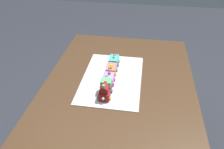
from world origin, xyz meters
name	(u,v)px	position (x,y,z in m)	size (l,w,h in m)	color
dining_table	(119,96)	(0.00, 0.00, 0.63)	(1.40, 1.00, 0.74)	#4C331E
cake_board	(112,78)	(0.06, 0.06, 0.74)	(0.60, 0.40, 0.00)	silver
cake_locomotive	(105,89)	(-0.13, 0.07, 0.79)	(0.14, 0.08, 0.12)	maroon
cake_car_hopper_lavender	(109,79)	(0.00, 0.07, 0.77)	(0.10, 0.08, 0.07)	#AD84E0
cake_car_caboose_coral	(112,69)	(0.12, 0.07, 0.77)	(0.10, 0.08, 0.07)	#F27260
cake_car_gondola_turquoise	(114,61)	(0.24, 0.07, 0.77)	(0.10, 0.08, 0.07)	#38B7C6
birthday_candle	(109,70)	(0.01, 0.07, 0.84)	(0.01, 0.01, 0.05)	#4CA5E5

